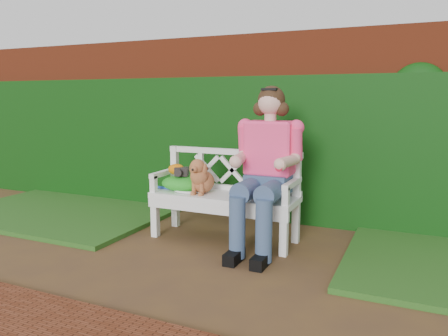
% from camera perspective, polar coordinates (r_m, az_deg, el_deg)
% --- Properties ---
extents(ground, '(60.00, 60.00, 0.00)m').
position_cam_1_polar(ground, '(3.90, -2.80, -12.69)').
color(ground, '#473020').
extents(brick_wall, '(10.00, 0.30, 2.20)m').
position_cam_1_polar(brick_wall, '(5.39, 6.35, 5.37)').
color(brick_wall, maroon).
rests_on(brick_wall, ground).
extents(ivy_hedge, '(10.00, 0.18, 1.70)m').
position_cam_1_polar(ivy_hedge, '(5.21, 5.56, 2.49)').
color(ivy_hedge, '#0D360A').
rests_on(ivy_hedge, ground).
extents(grass_left, '(2.60, 2.00, 0.05)m').
position_cam_1_polar(grass_left, '(5.95, -19.76, -5.25)').
color(grass_left, '#1C5A16').
rests_on(grass_left, ground).
extents(garden_bench, '(1.63, 0.74, 0.48)m').
position_cam_1_polar(garden_bench, '(4.52, -0.00, -6.40)').
color(garden_bench, white).
rests_on(garden_bench, ground).
extents(seated_woman, '(0.98, 1.11, 1.62)m').
position_cam_1_polar(seated_woman, '(4.21, 5.73, 0.35)').
color(seated_woman, '#EA4B69').
rests_on(seated_woman, ground).
extents(dog, '(0.32, 0.39, 0.37)m').
position_cam_1_polar(dog, '(4.47, -2.93, -0.98)').
color(dog, '#BB6536').
rests_on(dog, garden_bench).
extents(tennis_racket, '(0.61, 0.29, 0.03)m').
position_cam_1_polar(tennis_racket, '(4.61, -5.01, -2.86)').
color(tennis_racket, beige).
rests_on(tennis_racket, garden_bench).
extents(green_bag, '(0.58, 0.53, 0.16)m').
position_cam_1_polar(green_bag, '(4.64, -5.40, -1.94)').
color(green_bag, '#266629').
rests_on(green_bag, garden_bench).
extents(camera_item, '(0.16, 0.14, 0.09)m').
position_cam_1_polar(camera_item, '(4.60, -5.55, -0.46)').
color(camera_item, black).
rests_on(camera_item, green_bag).
extents(baseball_glove, '(0.21, 0.17, 0.12)m').
position_cam_1_polar(baseball_glove, '(4.66, -6.23, -0.18)').
color(baseball_glove, '#D26C08').
rests_on(baseball_glove, green_bag).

